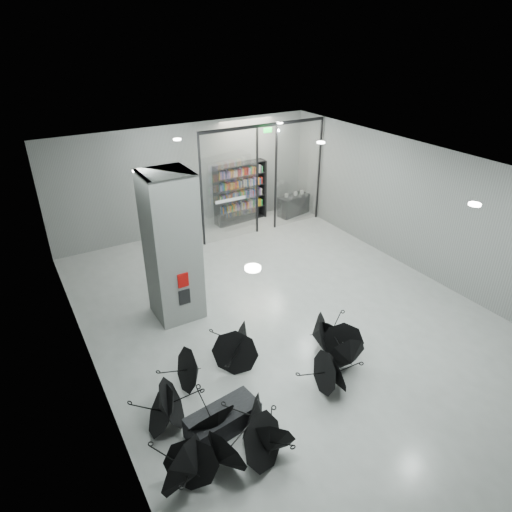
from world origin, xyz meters
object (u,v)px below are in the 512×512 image
bookshelf (240,193)px  umbrella_cluster (255,395)px  shop_counter (293,205)px  bench (223,420)px  column (172,248)px

bookshelf → umbrella_cluster: size_ratio=0.40×
shop_counter → umbrella_cluster: umbrella_cluster is taller
bench → shop_counter: 11.26m
column → shop_counter: column is taller
bookshelf → umbrella_cluster: (-4.47, -8.76, -0.86)m
column → shop_counter: bearing=32.0°
bookshelf → shop_counter: bookshelf is taller
column → bench: 4.60m
bench → shop_counter: bearing=41.1°
shop_counter → umbrella_cluster: (-6.66, -8.24, -0.09)m
bookshelf → shop_counter: (2.19, -0.52, -0.77)m
bookshelf → umbrella_cluster: bookshelf is taller
umbrella_cluster → shop_counter: bearing=51.1°
shop_counter → umbrella_cluster: size_ratio=0.23×
bench → shop_counter: size_ratio=1.07×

